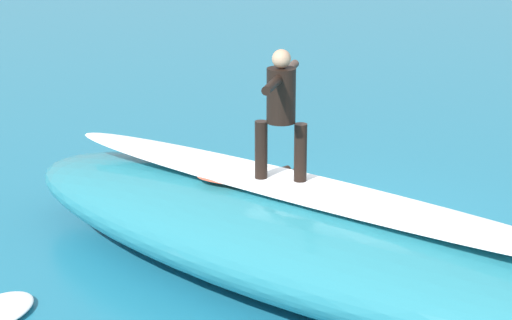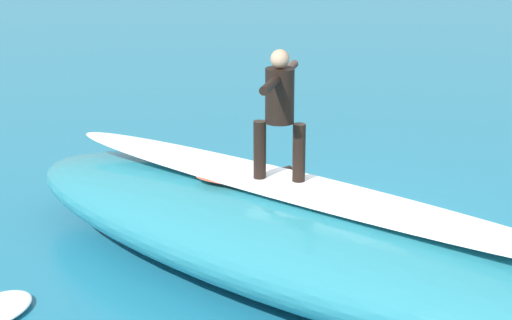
{
  "view_description": "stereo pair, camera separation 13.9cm",
  "coord_description": "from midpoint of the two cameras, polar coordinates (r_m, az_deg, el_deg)",
  "views": [
    {
      "loc": [
        -4.7,
        10.75,
        4.68
      ],
      "look_at": [
        0.94,
        0.54,
        1.0
      ],
      "focal_mm": 66.89,
      "sensor_mm": 36.0,
      "label": 1
    },
    {
      "loc": [
        -4.82,
        10.68,
        4.68
      ],
      "look_at": [
        0.94,
        0.54,
        1.0
      ],
      "focal_mm": 66.89,
      "sensor_mm": 36.0,
      "label": 2
    }
  ],
  "objects": [
    {
      "name": "ground_plane",
      "position": [
        12.62,
        4.61,
        -4.31
      ],
      "size": [
        120.0,
        120.0,
        0.0
      ],
      "primitive_type": "plane",
      "color": "teal"
    },
    {
      "name": "wave_crest",
      "position": [
        10.85,
        2.98,
        -4.82
      ],
      "size": [
        9.12,
        4.1,
        1.12
      ],
      "primitive_type": "ellipsoid",
      "rotation": [
        0.0,
        0.0,
        -0.17
      ],
      "color": "teal",
      "rests_on": "ground_plane"
    },
    {
      "name": "wave_foam_lip",
      "position": [
        10.64,
        3.03,
        -1.84
      ],
      "size": [
        7.52,
        2.18,
        0.08
      ],
      "primitive_type": "ellipsoid",
      "rotation": [
        0.0,
        0.0,
        -0.17
      ],
      "color": "white",
      "rests_on": "wave_crest"
    },
    {
      "name": "surfboard_riding",
      "position": [
        10.9,
        1.1,
        -1.39
      ],
      "size": [
        2.06,
        0.99,
        0.06
      ],
      "primitive_type": "ellipsoid",
      "rotation": [
        0.0,
        0.0,
        0.25
      ],
      "color": "#E0563D",
      "rests_on": "wave_crest"
    },
    {
      "name": "surfer_riding",
      "position": [
        10.63,
        1.13,
        3.28
      ],
      "size": [
        0.59,
        1.41,
        1.52
      ],
      "rotation": [
        0.0,
        0.0,
        0.25
      ],
      "color": "black",
      "rests_on": "surfboard_riding"
    },
    {
      "name": "surfboard_paddling",
      "position": [
        13.82,
        -1.45,
        -2.14
      ],
      "size": [
        1.12,
        2.07,
        0.07
      ],
      "primitive_type": "ellipsoid",
      "rotation": [
        0.0,
        0.0,
        1.28
      ],
      "color": "#EAE5C6",
      "rests_on": "ground_plane"
    },
    {
      "name": "surfer_paddling",
      "position": [
        13.85,
        -1.04,
        -1.32
      ],
      "size": [
        0.76,
        1.8,
        0.33
      ],
      "rotation": [
        0.0,
        0.0,
        1.28
      ],
      "color": "black",
      "rests_on": "surfboard_paddling"
    }
  ]
}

